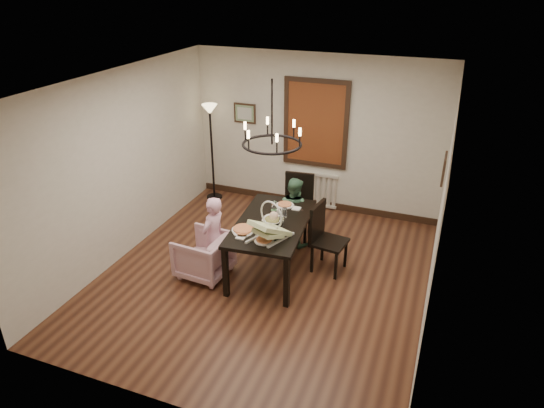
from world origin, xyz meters
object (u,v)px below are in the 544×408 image
Objects in this scene: dining_table at (272,227)px; baby_bouncer at (270,227)px; chair_far at (296,208)px; elderly_woman at (214,244)px; floor_lamp at (212,154)px; armchair at (204,255)px; seated_man at (293,217)px; chair_right at (330,239)px; drinking_glass at (281,221)px.

baby_bouncer is at bearing -77.30° from dining_table.
chair_far reaches higher than elderly_woman.
baby_bouncer reaches higher than elderly_woman.
floor_lamp is at bearing 149.30° from chair_far.
armchair is 1.62m from seated_man.
seated_man is at bearing 117.68° from baby_bouncer.
seated_man is 1.43m from baby_bouncer.
chair_far is 2.20m from floor_lamp.
dining_table is 0.86m from chair_right.
chair_right reaches higher than drinking_glass.
chair_right is 1.86× the size of baby_bouncer.
elderly_woman is 2.71m from floor_lamp.
elderly_woman is 0.57× the size of floor_lamp.
dining_table is 1.06m from armchair.
chair_far is at bearing 163.37° from elderly_woman.
dining_table is at bearing 130.77° from baby_bouncer.
seated_man is 2.31m from floor_lamp.
armchair is at bearing -66.38° from elderly_woman.
chair_far is 1.05× the size of elderly_woman.
chair_right is 0.58× the size of floor_lamp.
dining_table is 1.72× the size of chair_right.
seated_man is at bearing 149.83° from armchair.
armchair is 4.94× the size of drinking_glass.
seated_man is (0.91, 1.32, 0.15)m from armchair.
armchair is at bearing -66.08° from floor_lamp.
dining_table is 0.56m from baby_bouncer.
baby_bouncer reaches higher than chair_right.
floor_lamp is (-2.10, 2.42, -0.08)m from baby_bouncer.
elderly_woman is at bearing -157.69° from drinking_glass.
floor_lamp is at bearing 67.30° from chair_right.
baby_bouncer is 3.20m from floor_lamp.
elderly_woman is 1.84× the size of baby_bouncer.
chair_right is 1.10m from baby_bouncer.
dining_table is 1.66× the size of chair_far.
chair_far reaches higher than chair_right.
elderly_woman is 7.15× the size of drinking_glass.
floor_lamp reaches higher than chair_right.
elderly_woman reaches higher than dining_table.
baby_bouncer reaches higher than dining_table.
dining_table is 3.20× the size of baby_bouncer.
seated_man is 1.68× the size of baby_bouncer.
chair_far is 1.52× the size of armchair.
chair_far is 1.04× the size of chair_right.
baby_bouncer reaches higher than chair_far.
chair_far is 1.07m from chair_right.
elderly_woman is at bearing 124.36° from chair_right.
dining_table reaches higher than armchair.
chair_right is 1.01× the size of elderly_woman.
chair_far is 0.60× the size of floor_lamp.
drinking_glass is at bearing 129.06° from chair_right.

